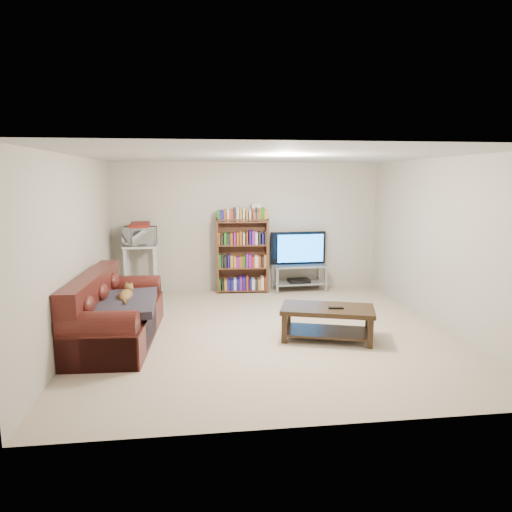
{
  "coord_description": "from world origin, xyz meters",
  "views": [
    {
      "loc": [
        -0.91,
        -6.03,
        2.12
      ],
      "look_at": [
        -0.1,
        0.4,
        1.0
      ],
      "focal_mm": 32.0,
      "sensor_mm": 36.0,
      "label": 1
    }
  ],
  "objects": [
    {
      "name": "floor",
      "position": [
        0.0,
        0.0,
        0.0
      ],
      "size": [
        5.0,
        5.0,
        0.0
      ],
      "primitive_type": "plane",
      "color": "beige",
      "rests_on": "ground"
    },
    {
      "name": "ceiling",
      "position": [
        0.0,
        0.0,
        2.4
      ],
      "size": [
        5.0,
        5.0,
        0.0
      ],
      "primitive_type": "plane",
      "rotation": [
        3.14,
        0.0,
        0.0
      ],
      "color": "white",
      "rests_on": "ground"
    },
    {
      "name": "wall_back",
      "position": [
        0.0,
        2.5,
        1.2
      ],
      "size": [
        5.0,
        0.0,
        5.0
      ],
      "primitive_type": "plane",
      "rotation": [
        1.57,
        0.0,
        0.0
      ],
      "color": "beige",
      "rests_on": "ground"
    },
    {
      "name": "wall_front",
      "position": [
        0.0,
        -2.5,
        1.2
      ],
      "size": [
        5.0,
        0.0,
        5.0
      ],
      "primitive_type": "plane",
      "rotation": [
        -1.57,
        0.0,
        0.0
      ],
      "color": "beige",
      "rests_on": "ground"
    },
    {
      "name": "wall_left",
      "position": [
        -2.5,
        0.0,
        1.2
      ],
      "size": [
        0.0,
        5.0,
        5.0
      ],
      "primitive_type": "plane",
      "rotation": [
        1.57,
        0.0,
        1.57
      ],
      "color": "beige",
      "rests_on": "ground"
    },
    {
      "name": "wall_right",
      "position": [
        2.5,
        0.0,
        1.2
      ],
      "size": [
        0.0,
        5.0,
        5.0
      ],
      "primitive_type": "plane",
      "rotation": [
        1.57,
        0.0,
        -1.57
      ],
      "color": "beige",
      "rests_on": "ground"
    },
    {
      "name": "sofa",
      "position": [
        -2.07,
        -0.11,
        0.32
      ],
      "size": [
        1.0,
        2.13,
        0.89
      ],
      "rotation": [
        0.0,
        0.0,
        -0.05
      ],
      "color": "#451611",
      "rests_on": "floor"
    },
    {
      "name": "blanket",
      "position": [
        -1.89,
        -0.26,
        0.53
      ],
      "size": [
        0.84,
        1.07,
        0.18
      ],
      "primitive_type": "cube",
      "rotation": [
        0.05,
        -0.04,
        0.03
      ],
      "color": "#2D2833",
      "rests_on": "sofa"
    },
    {
      "name": "cat",
      "position": [
        -1.88,
        -0.07,
        0.59
      ],
      "size": [
        0.26,
        0.58,
        0.17
      ],
      "primitive_type": null,
      "rotation": [
        0.0,
        0.0,
        -0.05
      ],
      "color": "brown",
      "rests_on": "sofa"
    },
    {
      "name": "coffee_table",
      "position": [
        0.75,
        -0.41,
        0.3
      ],
      "size": [
        1.32,
        0.93,
        0.44
      ],
      "rotation": [
        0.0,
        0.0,
        -0.3
      ],
      "color": "black",
      "rests_on": "floor"
    },
    {
      "name": "remote",
      "position": [
        0.84,
        -0.49,
        0.45
      ],
      "size": [
        0.2,
        0.08,
        0.02
      ],
      "primitive_type": "cube",
      "rotation": [
        0.0,
        0.0,
        -0.15
      ],
      "color": "black",
      "rests_on": "coffee_table"
    },
    {
      "name": "tv_stand",
      "position": [
        0.95,
        2.23,
        0.34
      ],
      "size": [
        1.01,
        0.49,
        0.5
      ],
      "rotation": [
        0.0,
        0.0,
        0.04
      ],
      "color": "#999EA3",
      "rests_on": "floor"
    },
    {
      "name": "television",
      "position": [
        0.95,
        2.23,
        0.8
      ],
      "size": [
        1.07,
        0.19,
        0.62
      ],
      "primitive_type": "imported",
      "rotation": [
        0.0,
        0.0,
        3.18
      ],
      "color": "black",
      "rests_on": "tv_stand"
    },
    {
      "name": "dvd_player",
      "position": [
        0.95,
        2.23,
        0.19
      ],
      "size": [
        0.41,
        0.29,
        0.06
      ],
      "primitive_type": "cube",
      "rotation": [
        0.0,
        0.0,
        0.04
      ],
      "color": "black",
      "rests_on": "tv_stand"
    },
    {
      "name": "bookshelf",
      "position": [
        -0.12,
        2.27,
        0.71
      ],
      "size": [
        0.97,
        0.35,
        1.38
      ],
      "rotation": [
        0.0,
        0.0,
        -0.06
      ],
      "color": "#522E1C",
      "rests_on": "floor"
    },
    {
      "name": "shelf_clutter",
      "position": [
        -0.02,
        2.28,
        1.48
      ],
      "size": [
        0.71,
        0.23,
        0.28
      ],
      "rotation": [
        0.0,
        0.0,
        -0.06
      ],
      "color": "silver",
      "rests_on": "bookshelf"
    },
    {
      "name": "microwave_stand",
      "position": [
        -1.95,
        2.16,
        0.6
      ],
      "size": [
        0.59,
        0.44,
        0.94
      ],
      "rotation": [
        0.0,
        0.0,
        0.02
      ],
      "color": "silver",
      "rests_on": "floor"
    },
    {
      "name": "microwave",
      "position": [
        -1.95,
        2.16,
        1.1
      ],
      "size": [
        0.59,
        0.4,
        0.32
      ],
      "primitive_type": "imported",
      "rotation": [
        0.0,
        0.0,
        0.02
      ],
      "color": "silver",
      "rests_on": "microwave_stand"
    },
    {
      "name": "game_boxes",
      "position": [
        -1.95,
        2.16,
        1.28
      ],
      "size": [
        0.35,
        0.31,
        0.05
      ],
      "primitive_type": "cube",
      "rotation": [
        0.0,
        0.0,
        0.02
      ],
      "color": "maroon",
      "rests_on": "microwave"
    }
  ]
}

